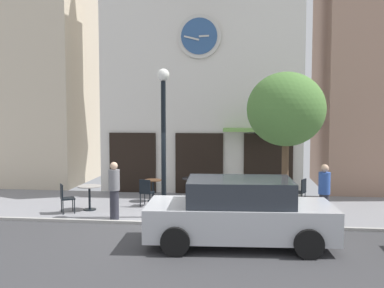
# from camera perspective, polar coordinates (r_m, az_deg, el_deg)

# --- Properties ---
(ground_plane) EXTENTS (27.27, 11.08, 0.13)m
(ground_plane) POSITION_cam_1_polar(r_m,az_deg,el_deg) (11.49, -4.33, -11.60)
(ground_plane) COLOR gray
(clock_building) EXTENTS (7.73, 3.28, 10.86)m
(clock_building) POSITION_cam_1_polar(r_m,az_deg,el_deg) (17.65, 1.32, 12.38)
(clock_building) COLOR silver
(clock_building) RESTS_ON ground_plane
(neighbor_building_left) EXTENTS (5.17, 4.00, 13.32)m
(neighbor_building_left) POSITION_cam_1_polar(r_m,az_deg,el_deg) (20.96, -20.81, 13.73)
(neighbor_building_left) COLOR beige
(neighbor_building_left) RESTS_ON ground_plane
(street_lamp) EXTENTS (0.36, 0.36, 4.35)m
(street_lamp) POSITION_cam_1_polar(r_m,az_deg,el_deg) (12.78, -3.73, 0.19)
(street_lamp) COLOR black
(street_lamp) RESTS_ON ground_plane
(street_tree) EXTENTS (2.23, 2.01, 4.24)m
(street_tree) POSITION_cam_1_polar(r_m,az_deg,el_deg) (12.75, 12.17, 4.38)
(street_tree) COLOR brown
(street_tree) RESTS_ON ground_plane
(cafe_table_center_left) EXTENTS (0.74, 0.74, 0.77)m
(cafe_table_center_left) POSITION_cam_1_polar(r_m,az_deg,el_deg) (14.26, -13.23, -6.18)
(cafe_table_center_left) COLOR black
(cafe_table_center_left) RESTS_ON ground_plane
(cafe_table_center_right) EXTENTS (0.61, 0.61, 0.75)m
(cafe_table_center_right) POSITION_cam_1_polar(r_m,az_deg,el_deg) (15.31, -5.09, -5.63)
(cafe_table_center_right) COLOR black
(cafe_table_center_right) RESTS_ON ground_plane
(cafe_table_center) EXTENTS (0.78, 0.78, 0.76)m
(cafe_table_center) POSITION_cam_1_polar(r_m,az_deg,el_deg) (15.56, 0.13, -5.18)
(cafe_table_center) COLOR black
(cafe_table_center) RESTS_ON ground_plane
(cafe_table_rightmost) EXTENTS (0.78, 0.78, 0.74)m
(cafe_table_rightmost) POSITION_cam_1_polar(r_m,az_deg,el_deg) (13.88, 5.11, -6.41)
(cafe_table_rightmost) COLOR black
(cafe_table_rightmost) RESTS_ON ground_plane
(cafe_table_leftmost) EXTENTS (0.71, 0.71, 0.74)m
(cafe_table_leftmost) POSITION_cam_1_polar(r_m,az_deg,el_deg) (15.37, 11.35, -5.52)
(cafe_table_leftmost) COLOR black
(cafe_table_leftmost) RESTS_ON ground_plane
(cafe_chair_outer) EXTENTS (0.54, 0.54, 0.90)m
(cafe_chair_outer) POSITION_cam_1_polar(r_m,az_deg,el_deg) (15.00, 2.40, -5.66)
(cafe_chair_outer) COLOR black
(cafe_chair_outer) RESTS_ON ground_plane
(cafe_chair_right_end) EXTENTS (0.47, 0.47, 0.90)m
(cafe_chair_right_end) POSITION_cam_1_polar(r_m,az_deg,el_deg) (14.48, -6.00, -6.05)
(cafe_chair_right_end) COLOR black
(cafe_chair_right_end) RESTS_ON ground_plane
(cafe_chair_near_tree) EXTENTS (0.55, 0.55, 0.90)m
(cafe_chair_near_tree) POSITION_cam_1_polar(r_m,az_deg,el_deg) (14.00, -16.24, -6.55)
(cafe_chair_near_tree) COLOR black
(cafe_chair_near_tree) RESTS_ON ground_plane
(cafe_chair_left_end) EXTENTS (0.51, 0.51, 0.90)m
(cafe_chair_left_end) POSITION_cam_1_polar(r_m,az_deg,el_deg) (14.30, 8.20, -6.19)
(cafe_chair_left_end) COLOR black
(cafe_chair_left_end) RESTS_ON ground_plane
(cafe_chair_facing_wall) EXTENTS (0.54, 0.54, 0.90)m
(cafe_chair_facing_wall) POSITION_cam_1_polar(r_m,az_deg,el_deg) (14.93, 14.01, -5.84)
(cafe_chair_facing_wall) COLOR black
(cafe_chair_facing_wall) RESTS_ON ground_plane
(pedestrian_grey) EXTENTS (0.39, 0.39, 1.67)m
(pedestrian_grey) POSITION_cam_1_polar(r_m,az_deg,el_deg) (12.84, -10.11, -5.91)
(pedestrian_grey) COLOR #2D2D38
(pedestrian_grey) RESTS_ON ground_plane
(pedestrian_blue) EXTENTS (0.40, 0.40, 1.67)m
(pedestrian_blue) POSITION_cam_1_polar(r_m,az_deg,el_deg) (12.62, 16.86, -6.20)
(pedestrian_blue) COLOR #2D2D38
(pedestrian_blue) RESTS_ON ground_plane
(parked_car_silver) EXTENTS (4.39, 2.21, 1.55)m
(parked_car_silver) POSITION_cam_1_polar(r_m,az_deg,el_deg) (10.38, 6.22, -8.87)
(parked_car_silver) COLOR #B7BABF
(parked_car_silver) RESTS_ON ground_plane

